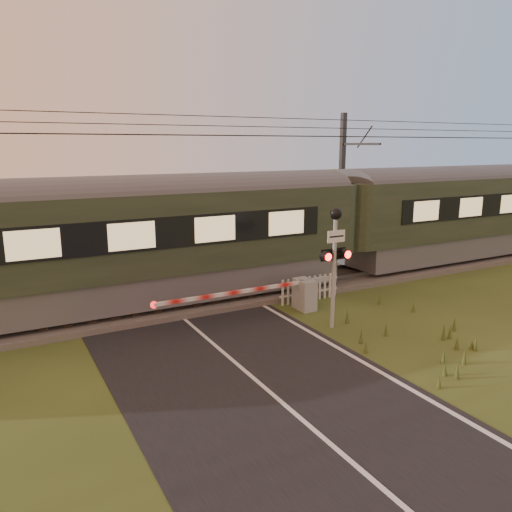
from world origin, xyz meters
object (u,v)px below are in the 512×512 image
boom_gate (298,294)px  picket_fence (309,288)px  crossing_signal (335,247)px  catenary_mast (342,187)px  train (337,222)px

boom_gate → picket_fence: boom_gate is taller
crossing_signal → catenary_mast: bearing=50.8°
picket_fence → boom_gate: bearing=-144.3°
train → picket_fence: (-2.51, -1.89, -1.83)m
boom_gate → picket_fence: 1.12m
boom_gate → crossing_signal: size_ratio=1.70×
catenary_mast → boom_gate: bearing=-138.5°
train → catenary_mast: bearing=48.5°
crossing_signal → picket_fence: 3.23m
train → boom_gate: size_ratio=7.15×
train → crossing_signal: size_ratio=12.17×
boom_gate → catenary_mast: bearing=41.5°
catenary_mast → picket_fence: bearing=-137.4°
boom_gate → crossing_signal: crossing_signal is taller
boom_gate → crossing_signal: (0.05, -1.77, 1.85)m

